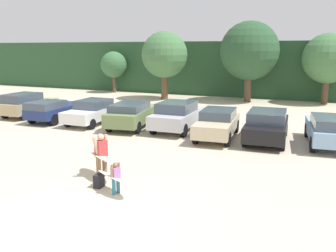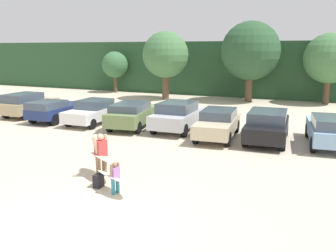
{
  "view_description": "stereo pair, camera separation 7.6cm",
  "coord_description": "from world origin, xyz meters",
  "px_view_note": "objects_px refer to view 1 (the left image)",
  "views": [
    {
      "loc": [
        5.43,
        -6.87,
        4.54
      ],
      "look_at": [
        -0.17,
        6.38,
        1.37
      ],
      "focal_mm": 37.71,
      "sensor_mm": 36.0,
      "label": 1
    },
    {
      "loc": [
        5.5,
        -6.84,
        4.54
      ],
      "look_at": [
        -0.17,
        6.38,
        1.37
      ],
      "focal_mm": 37.71,
      "sensor_mm": 36.0,
      "label": 2
    }
  ],
  "objects_px": {
    "parked_car_black": "(267,125)",
    "parked_car_champagne": "(218,123)",
    "person_adult": "(101,153)",
    "backpack_dropped": "(99,181)",
    "parked_car_white": "(93,111)",
    "parked_car_tan": "(27,104)",
    "parked_car_navy": "(54,109)",
    "parked_car_sky_blue": "(329,129)",
    "parked_car_olive_green": "(132,114)",
    "surfboard_white": "(114,177)",
    "surfboard_cream": "(103,157)",
    "person_child": "(116,176)",
    "parked_car_silver": "(178,115)"
  },
  "relations": [
    {
      "from": "parked_car_silver",
      "to": "person_child",
      "type": "distance_m",
      "value": 9.3
    },
    {
      "from": "person_child",
      "to": "surfboard_cream",
      "type": "bearing_deg",
      "value": -23.26
    },
    {
      "from": "person_adult",
      "to": "surfboard_cream",
      "type": "distance_m",
      "value": 0.17
    },
    {
      "from": "parked_car_navy",
      "to": "surfboard_white",
      "type": "bearing_deg",
      "value": -133.82
    },
    {
      "from": "parked_car_black",
      "to": "person_adult",
      "type": "height_order",
      "value": "person_adult"
    },
    {
      "from": "parked_car_silver",
      "to": "surfboard_cream",
      "type": "distance_m",
      "value": 8.08
    },
    {
      "from": "person_adult",
      "to": "person_child",
      "type": "xyz_separation_m",
      "value": [
        1.28,
        -1.15,
        -0.31
      ]
    },
    {
      "from": "parked_car_navy",
      "to": "parked_car_silver",
      "type": "bearing_deg",
      "value": -87.41
    },
    {
      "from": "person_child",
      "to": "backpack_dropped",
      "type": "distance_m",
      "value": 0.92
    },
    {
      "from": "parked_car_olive_green",
      "to": "parked_car_sky_blue",
      "type": "relative_size",
      "value": 1.02
    },
    {
      "from": "parked_car_black",
      "to": "surfboard_cream",
      "type": "relative_size",
      "value": 2.2
    },
    {
      "from": "parked_car_silver",
      "to": "parked_car_champagne",
      "type": "xyz_separation_m",
      "value": [
        2.55,
        -0.83,
        -0.07
      ]
    },
    {
      "from": "parked_car_white",
      "to": "person_child",
      "type": "height_order",
      "value": "parked_car_white"
    },
    {
      "from": "person_child",
      "to": "backpack_dropped",
      "type": "height_order",
      "value": "person_child"
    },
    {
      "from": "parked_car_white",
      "to": "parked_car_olive_green",
      "type": "height_order",
      "value": "parked_car_olive_green"
    },
    {
      "from": "parked_car_black",
      "to": "parked_car_sky_blue",
      "type": "relative_size",
      "value": 0.98
    },
    {
      "from": "parked_car_navy",
      "to": "surfboard_cream",
      "type": "height_order",
      "value": "parked_car_navy"
    },
    {
      "from": "backpack_dropped",
      "to": "parked_car_navy",
      "type": "bearing_deg",
      "value": 136.97
    },
    {
      "from": "parked_car_champagne",
      "to": "person_adult",
      "type": "height_order",
      "value": "person_adult"
    },
    {
      "from": "parked_car_champagne",
      "to": "backpack_dropped",
      "type": "relative_size",
      "value": 10.21
    },
    {
      "from": "parked_car_black",
      "to": "parked_car_sky_blue",
      "type": "distance_m",
      "value": 2.81
    },
    {
      "from": "parked_car_tan",
      "to": "parked_car_navy",
      "type": "xyz_separation_m",
      "value": [
        2.82,
        -0.57,
        -0.1
      ]
    },
    {
      "from": "parked_car_sky_blue",
      "to": "person_adult",
      "type": "distance_m",
      "value": 10.74
    },
    {
      "from": "backpack_dropped",
      "to": "surfboard_white",
      "type": "bearing_deg",
      "value": -13.57
    },
    {
      "from": "surfboard_cream",
      "to": "person_child",
      "type": "bearing_deg",
      "value": 170.4
    },
    {
      "from": "parked_car_white",
      "to": "parked_car_tan",
      "type": "bearing_deg",
      "value": 86.77
    },
    {
      "from": "parked_car_champagne",
      "to": "parked_car_black",
      "type": "bearing_deg",
      "value": -89.15
    },
    {
      "from": "parked_car_black",
      "to": "parked_car_champagne",
      "type": "bearing_deg",
      "value": 92.69
    },
    {
      "from": "parked_car_navy",
      "to": "backpack_dropped",
      "type": "xyz_separation_m",
      "value": [
        8.8,
        -8.22,
        -0.53
      ]
    },
    {
      "from": "surfboard_white",
      "to": "backpack_dropped",
      "type": "relative_size",
      "value": 4.07
    },
    {
      "from": "parked_car_navy",
      "to": "surfboard_white",
      "type": "distance_m",
      "value": 12.68
    },
    {
      "from": "parked_car_navy",
      "to": "surfboard_white",
      "type": "relative_size",
      "value": 2.32
    },
    {
      "from": "parked_car_white",
      "to": "surfboard_cream",
      "type": "xyz_separation_m",
      "value": [
        5.73,
        -7.69,
        0.01
      ]
    },
    {
      "from": "parked_car_silver",
      "to": "parked_car_sky_blue",
      "type": "distance_m",
      "value": 7.8
    },
    {
      "from": "parked_car_sky_blue",
      "to": "backpack_dropped",
      "type": "bearing_deg",
      "value": 133.79
    },
    {
      "from": "parked_car_tan",
      "to": "parked_car_champagne",
      "type": "bearing_deg",
      "value": -94.27
    },
    {
      "from": "person_adult",
      "to": "person_child",
      "type": "bearing_deg",
      "value": 157.42
    },
    {
      "from": "parked_car_navy",
      "to": "parked_car_white",
      "type": "relative_size",
      "value": 1.03
    },
    {
      "from": "parked_car_tan",
      "to": "backpack_dropped",
      "type": "height_order",
      "value": "parked_car_tan"
    },
    {
      "from": "parked_car_tan",
      "to": "parked_car_olive_green",
      "type": "xyz_separation_m",
      "value": [
        8.26,
        -0.32,
        -0.04
      ]
    },
    {
      "from": "parked_car_tan",
      "to": "parked_car_champagne",
      "type": "distance_m",
      "value": 13.51
    },
    {
      "from": "surfboard_cream",
      "to": "backpack_dropped",
      "type": "xyz_separation_m",
      "value": [
        0.39,
        -0.85,
        -0.55
      ]
    },
    {
      "from": "surfboard_white",
      "to": "surfboard_cream",
      "type": "bearing_deg",
      "value": -17.45
    },
    {
      "from": "parked_car_black",
      "to": "person_child",
      "type": "height_order",
      "value": "parked_car_black"
    },
    {
      "from": "parked_car_champagne",
      "to": "surfboard_white",
      "type": "relative_size",
      "value": 2.51
    },
    {
      "from": "parked_car_tan",
      "to": "parked_car_champagne",
      "type": "relative_size",
      "value": 0.89
    },
    {
      "from": "parked_car_tan",
      "to": "parked_car_sky_blue",
      "type": "height_order",
      "value": "parked_car_tan"
    },
    {
      "from": "parked_car_black",
      "to": "parked_car_sky_blue",
      "type": "height_order",
      "value": "parked_car_black"
    },
    {
      "from": "person_adult",
      "to": "backpack_dropped",
      "type": "bearing_deg",
      "value": 136.95
    },
    {
      "from": "parked_car_sky_blue",
      "to": "person_adult",
      "type": "bearing_deg",
      "value": 128.75
    }
  ]
}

